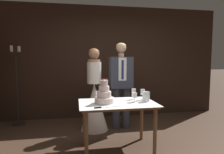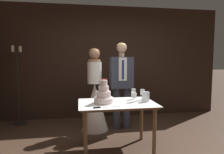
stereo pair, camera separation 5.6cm
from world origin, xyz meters
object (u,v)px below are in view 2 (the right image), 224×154
(groom, at_px, (121,81))
(candle_stand, at_px, (18,88))
(wine_glass_middle, at_px, (133,92))
(tiered_cake, at_px, (104,96))
(wine_glass_near, at_px, (134,96))
(wine_glass_far, at_px, (142,92))
(cake_table, at_px, (117,109))
(bride, at_px, (95,100))
(hurricane_candle, at_px, (146,97))
(cake_knife, at_px, (102,107))

(groom, relative_size, candle_stand, 1.02)
(wine_glass_middle, bearing_deg, tiered_cake, -159.48)
(tiered_cake, relative_size, wine_glass_near, 2.54)
(wine_glass_far, distance_m, groom, 0.83)
(cake_table, bearing_deg, bride, 106.27)
(cake_table, relative_size, wine_glass_far, 6.68)
(bride, height_order, groom, groom)
(cake_table, bearing_deg, wine_glass_near, -1.96)
(wine_glass_far, distance_m, hurricane_candle, 0.15)
(wine_glass_near, distance_m, wine_glass_middle, 0.21)
(cake_knife, bearing_deg, groom, 56.18)
(groom, distance_m, candle_stand, 2.25)
(hurricane_candle, height_order, candle_stand, candle_stand)
(wine_glass_near, distance_m, wine_glass_far, 0.23)
(bride, bearing_deg, wine_glass_middle, -51.61)
(wine_glass_near, distance_m, candle_stand, 2.66)
(cake_knife, relative_size, wine_glass_near, 2.69)
(cake_knife, height_order, wine_glass_middle, wine_glass_middle)
(wine_glass_middle, bearing_deg, groom, 93.45)
(hurricane_candle, bearing_deg, cake_table, 178.29)
(wine_glass_near, relative_size, groom, 0.09)
(groom, bearing_deg, wine_glass_middle, -86.55)
(hurricane_candle, height_order, bride, bride)
(bride, bearing_deg, groom, -0.07)
(wine_glass_middle, height_order, groom, groom)
(cake_table, relative_size, groom, 0.68)
(wine_glass_near, bearing_deg, wine_glass_far, 36.87)
(wine_glass_far, bearing_deg, cake_table, -164.10)
(wine_glass_middle, relative_size, bride, 0.11)
(wine_glass_far, bearing_deg, hurricane_candle, -87.11)
(wine_glass_near, height_order, bride, bride)
(wine_glass_middle, height_order, candle_stand, candle_stand)
(tiered_cake, relative_size, wine_glass_middle, 2.08)
(cake_table, height_order, groom, groom)
(cake_table, relative_size, tiered_cake, 3.12)
(cake_table, bearing_deg, wine_glass_middle, 30.82)
(groom, bearing_deg, candle_stand, 163.72)
(hurricane_candle, bearing_deg, wine_glass_near, 178.63)
(cake_table, height_order, wine_glass_near, wine_glass_near)
(cake_table, height_order, tiered_cake, tiered_cake)
(bride, bearing_deg, cake_table, -73.73)
(cake_table, xyz_separation_m, wine_glass_far, (0.45, 0.13, 0.22))
(wine_glass_far, distance_m, bride, 1.12)
(cake_knife, height_order, groom, groom)
(wine_glass_far, relative_size, groom, 0.10)
(cake_knife, bearing_deg, wine_glass_near, 17.52)
(tiered_cake, relative_size, bride, 0.23)
(cake_table, distance_m, wine_glass_middle, 0.43)
(wine_glass_middle, bearing_deg, bride, 128.39)
(wine_glass_middle, xyz_separation_m, groom, (-0.04, 0.74, 0.10))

